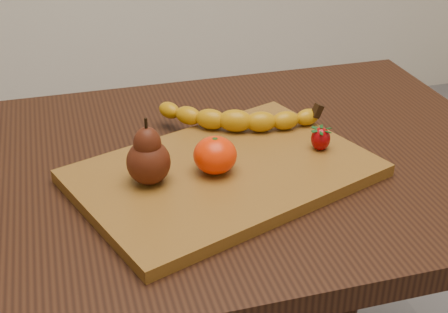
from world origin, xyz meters
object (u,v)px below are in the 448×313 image
object	(u,v)px
table	(224,208)
mandarin	(215,155)
pear	(148,151)
cutting_board	(224,173)

from	to	relation	value
table	mandarin	size ratio (longest dim) A/B	14.85
table	pear	distance (m)	0.23
cutting_board	pear	world-z (taller)	pear
cutting_board	pear	bearing A→B (deg)	164.28
mandarin	cutting_board	bearing A→B (deg)	23.20
table	cutting_board	bearing A→B (deg)	-105.64
mandarin	table	bearing A→B (deg)	63.91
pear	mandarin	size ratio (longest dim) A/B	1.54
table	cutting_board	size ratio (longest dim) A/B	2.22
pear	mandarin	bearing A→B (deg)	0.69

